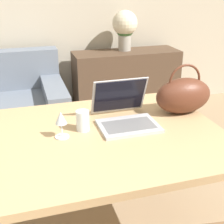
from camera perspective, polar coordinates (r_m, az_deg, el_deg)
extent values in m
cube|color=tan|center=(1.68, -3.52, -4.80)|extent=(1.42, 1.02, 0.04)
cylinder|color=tan|center=(2.43, 9.31, -5.39)|extent=(0.06, 0.06, 0.68)
cube|color=slate|center=(3.19, -10.38, 0.57)|extent=(0.20, 0.95, 0.56)
cube|color=#4C3828|center=(3.61, 2.57, 5.20)|extent=(1.18, 0.40, 0.75)
cube|color=#ADADB2|center=(1.75, 3.05, -2.54)|extent=(0.33, 0.24, 0.02)
cube|color=slate|center=(1.74, 3.12, -2.38)|extent=(0.28, 0.16, 0.00)
cube|color=#ADADB2|center=(1.86, 1.31, 3.00)|extent=(0.33, 0.10, 0.23)
cube|color=black|center=(1.85, 1.39, 3.01)|extent=(0.30, 0.09, 0.21)
cylinder|color=silver|center=(1.70, -5.37, -1.58)|extent=(0.07, 0.07, 0.11)
cylinder|color=silver|center=(1.67, -9.10, -4.47)|extent=(0.07, 0.07, 0.01)
cylinder|color=silver|center=(1.65, -9.19, -3.24)|extent=(0.01, 0.01, 0.07)
cone|color=silver|center=(1.62, -9.34, -1.03)|extent=(0.06, 0.06, 0.07)
ellipsoid|color=#592D1E|center=(1.95, 12.91, 2.93)|extent=(0.35, 0.19, 0.22)
torus|color=#592D1E|center=(1.92, 13.16, 5.55)|extent=(0.21, 0.01, 0.21)
cylinder|color=#9E998E|center=(3.54, 2.32, 12.73)|extent=(0.14, 0.14, 0.19)
sphere|color=#3D6B38|center=(3.51, 2.36, 15.05)|extent=(0.20, 0.20, 0.20)
sphere|color=beige|center=(3.51, 2.37, 15.93)|extent=(0.27, 0.27, 0.27)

